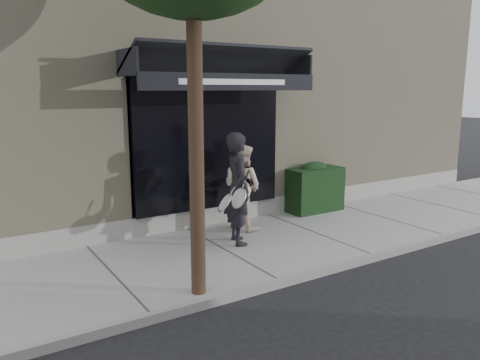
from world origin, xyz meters
TOP-DOWN VIEW (x-y plane):
  - ground at (0.00, 0.00)m, footprint 80.00×80.00m
  - sidewalk at (0.00, 0.00)m, footprint 20.00×3.00m
  - curb at (0.00, -1.55)m, footprint 20.00×0.10m
  - building_facade at (-0.01, 4.96)m, footprint 14.30×8.04m
  - hedge at (1.10, 1.25)m, footprint 1.30×0.70m
  - pedestrian_front at (-1.61, 0.21)m, footprint 0.92×0.91m
  - pedestrian_back at (-1.06, 0.93)m, footprint 0.89×1.00m

SIDE VIEW (x-z plane):
  - ground at x=0.00m, z-range 0.00..0.00m
  - sidewalk at x=0.00m, z-range 0.00..0.12m
  - curb at x=0.00m, z-range 0.00..0.14m
  - hedge at x=1.10m, z-range 0.09..1.23m
  - pedestrian_back at x=-1.06m, z-range 0.12..1.83m
  - pedestrian_front at x=-1.61m, z-range 0.12..2.14m
  - building_facade at x=-0.01m, z-range -0.08..5.56m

